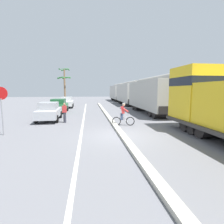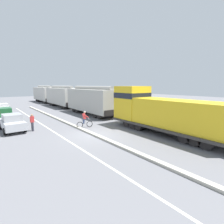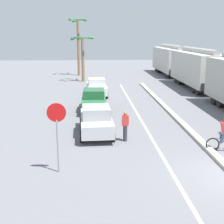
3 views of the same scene
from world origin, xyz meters
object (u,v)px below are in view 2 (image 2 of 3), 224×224
at_px(parked_car_green, 4,114).
at_px(pedestrian_by_cars, 32,122).
at_px(cyclist, 84,120).
at_px(parked_car_white, 2,109).
at_px(locomotive, 159,113).
at_px(hopper_car_lead, 91,100).
at_px(hopper_car_trailing, 45,94).
at_px(hopper_car_middle, 62,96).
at_px(parked_car_silver, 12,122).

height_order(parked_car_green, pedestrian_by_cars, same).
distance_m(parked_car_green, cyclist, 10.70).
relative_size(parked_car_white, pedestrian_by_cars, 2.63).
relative_size(parked_car_green, pedestrian_by_cars, 2.61).
bearing_deg(parked_car_green, cyclist, -54.97).
relative_size(locomotive, cyclist, 6.77).
height_order(locomotive, parked_car_green, locomotive).
bearing_deg(pedestrian_by_cars, locomotive, -38.46).
bearing_deg(hopper_car_lead, parked_car_green, 168.70).
relative_size(hopper_car_lead, parked_car_green, 2.50).
relative_size(parked_car_white, cyclist, 2.49).
xyz_separation_m(hopper_car_trailing, parked_car_white, (-10.55, -15.26, -1.26)).
distance_m(locomotive, hopper_car_trailing, 35.36).
bearing_deg(hopper_car_middle, pedestrian_by_cars, -119.43).
bearing_deg(parked_car_white, cyclist, -68.09).
distance_m(hopper_car_trailing, parked_car_silver, 28.84).
relative_size(hopper_car_middle, parked_car_green, 2.50).
bearing_deg(cyclist, hopper_car_trailing, 81.04).
height_order(hopper_car_middle, parked_car_green, hopper_car_middle).
bearing_deg(hopper_car_middle, parked_car_green, -138.98).
distance_m(hopper_car_trailing, pedestrian_by_cars, 29.52).
bearing_deg(parked_car_white, hopper_car_trailing, 55.36).
xyz_separation_m(hopper_car_middle, pedestrian_by_cars, (-9.26, -16.41, -1.23)).
relative_size(hopper_car_middle, pedestrian_by_cars, 6.54).
xyz_separation_m(hopper_car_trailing, cyclist, (-4.70, -29.80, -1.26)).
relative_size(hopper_car_lead, parked_car_silver, 2.49).
bearing_deg(cyclist, parked_car_green, 125.03).
distance_m(hopper_car_lead, parked_car_white, 13.26).
height_order(hopper_car_middle, cyclist, hopper_car_middle).
distance_m(parked_car_white, pedestrian_by_cars, 12.81).
height_order(parked_car_silver, pedestrian_by_cars, same).
relative_size(parked_car_silver, cyclist, 2.48).
bearing_deg(locomotive, hopper_car_trailing, 90.00).
bearing_deg(hopper_car_trailing, hopper_car_lead, -90.00).
height_order(parked_car_green, cyclist, cyclist).
xyz_separation_m(cyclist, pedestrian_by_cars, (-4.56, 1.79, 0.03)).
xyz_separation_m(hopper_car_lead, cyclist, (-4.70, -6.60, -1.26)).
xyz_separation_m(locomotive, hopper_car_middle, (0.00, 23.76, 0.28)).
relative_size(hopper_car_lead, hopper_car_middle, 1.00).
relative_size(hopper_car_trailing, cyclist, 6.18).
bearing_deg(parked_car_silver, pedestrian_by_cars, -40.37).
height_order(hopper_car_middle, pedestrian_by_cars, hopper_car_middle).
distance_m(locomotive, pedestrian_by_cars, 11.86).
distance_m(hopper_car_trailing, cyclist, 30.19).
distance_m(hopper_car_middle, cyclist, 18.84).
distance_m(hopper_car_lead, pedestrian_by_cars, 10.50).
height_order(parked_car_white, pedestrian_by_cars, same).
relative_size(cyclist, pedestrian_by_cars, 1.06).
bearing_deg(parked_car_white, parked_car_silver, -91.06).
relative_size(hopper_car_middle, cyclist, 6.18).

